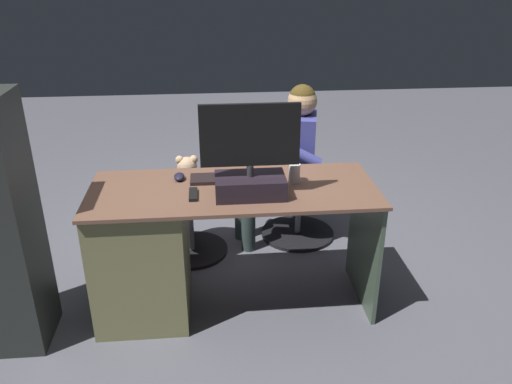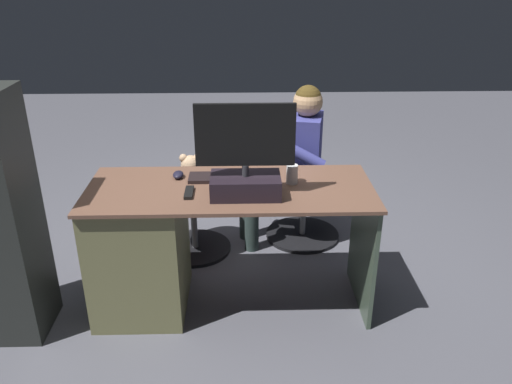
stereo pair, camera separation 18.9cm
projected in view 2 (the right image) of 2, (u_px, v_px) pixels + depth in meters
name	position (u px, v px, depth m)	size (l,w,h in m)	color
ground_plane	(233.00, 272.00, 3.42)	(10.00, 10.00, 0.00)	#575861
desk	(157.00, 245.00, 2.96)	(1.58, 0.64, 0.76)	brown
monitor	(245.00, 169.00, 2.67)	(0.51, 0.22, 0.49)	black
keyboard	(226.00, 177.00, 2.92)	(0.42, 0.14, 0.02)	black
computer_mouse	(178.00, 175.00, 2.94)	(0.06, 0.10, 0.04)	#1F1D30
cup	(292.00, 174.00, 2.85)	(0.06, 0.06, 0.11)	white
tv_remote	(189.00, 193.00, 2.74)	(0.04, 0.15, 0.02)	black
office_chair_teddy	(194.00, 217.00, 3.58)	(0.51, 0.51, 0.43)	black
teddy_bear	(192.00, 177.00, 3.47)	(0.21, 0.21, 0.30)	#D4AB82
visitor_chair	(304.00, 206.00, 3.76)	(0.54, 0.54, 0.43)	black
person	(294.00, 153.00, 3.57)	(0.60, 0.55, 1.14)	#3F4290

